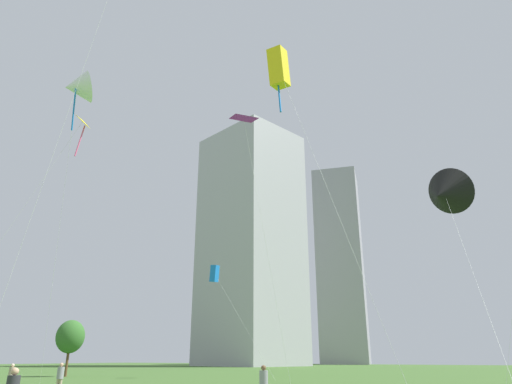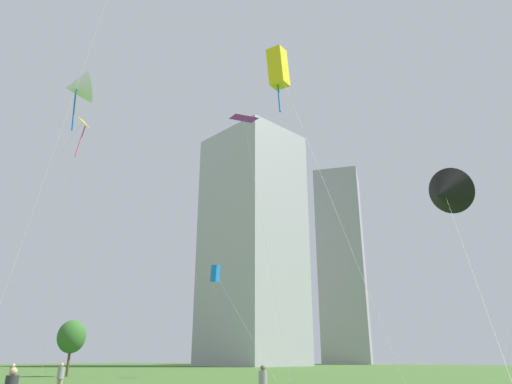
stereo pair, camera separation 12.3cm
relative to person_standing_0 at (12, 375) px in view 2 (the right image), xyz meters
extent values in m
cylinder|color=#593372|center=(0.03, -0.07, -0.53)|extent=(0.14, 0.14, 0.77)
cylinder|color=#593372|center=(-0.03, 0.07, -0.53)|extent=(0.14, 0.14, 0.77)
cylinder|color=tan|center=(0.00, 0.00, 0.16)|extent=(0.35, 0.35, 0.61)
sphere|color=beige|center=(0.00, 0.00, 0.57)|extent=(0.21, 0.21, 0.21)
cylinder|color=gray|center=(5.20, -0.42, 0.21)|extent=(0.37, 0.37, 0.64)
sphere|color=tan|center=(5.20, -0.42, 0.64)|extent=(0.22, 0.22, 0.22)
sphere|color=tan|center=(15.35, -9.89, 0.63)|extent=(0.22, 0.22, 0.22)
cylinder|color=gray|center=(18.60, -0.65, 0.19)|extent=(0.36, 0.36, 0.63)
sphere|color=brown|center=(18.60, -0.65, 0.61)|extent=(0.21, 0.21, 0.21)
cylinder|color=silver|center=(13.86, 8.05, 8.41)|extent=(2.07, 2.77, 18.65)
pyramid|color=purple|center=(12.85, 6.67, 17.77)|extent=(2.29, 1.55, 0.75)
cylinder|color=silver|center=(21.85, 0.05, 7.86)|extent=(6.24, 1.99, 17.56)
cube|color=yellow|center=(18.73, 1.03, 16.64)|extent=(0.94, 1.21, 2.36)
cylinder|color=blue|center=(18.73, 1.03, 15.00)|extent=(0.42, 0.40, 2.68)
cylinder|color=silver|center=(12.27, -6.51, 16.48)|extent=(4.52, 3.39, 34.80)
cylinder|color=silver|center=(3.53, 21.48, 4.39)|extent=(8.13, 1.34, 10.62)
cube|color=blue|center=(-0.54, 22.14, 9.69)|extent=(0.92, 0.82, 1.91)
cylinder|color=silver|center=(2.37, 0.16, 8.73)|extent=(4.78, 3.98, 19.30)
cone|color=white|center=(4.75, -1.82, 18.38)|extent=(3.01, 2.99, 2.55)
cylinder|color=blue|center=(4.75, -1.82, 16.64)|extent=(0.53, 0.58, 2.84)
cylinder|color=silver|center=(-0.73, -1.85, 8.38)|extent=(5.97, 5.40, 18.60)
pyramid|color=yellow|center=(2.27, 0.85, 17.71)|extent=(1.47, 1.47, 1.06)
cylinder|color=#E5598C|center=(2.25, 0.84, 16.08)|extent=(0.25, 0.46, 2.60)
cylinder|color=silver|center=(26.86, 4.04, 4.72)|extent=(2.75, 10.77, 11.28)
cone|color=black|center=(25.49, 9.42, 10.36)|extent=(3.63, 3.67, 3.40)
cylinder|color=brown|center=(-16.38, 16.97, 0.63)|extent=(0.28, 0.28, 3.10)
ellipsoid|color=#336628|center=(-16.38, 16.97, 3.26)|extent=(3.09, 3.09, 3.58)
cube|color=#A8A8AD|center=(-34.65, 85.99, 30.33)|extent=(27.87, 25.83, 62.50)
cube|color=#939399|center=(-25.71, 130.41, 31.29)|extent=(18.59, 19.60, 64.41)
camera|label=1|loc=(29.01, -18.87, 1.01)|focal=32.31mm
camera|label=2|loc=(29.11, -18.81, 1.01)|focal=32.31mm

